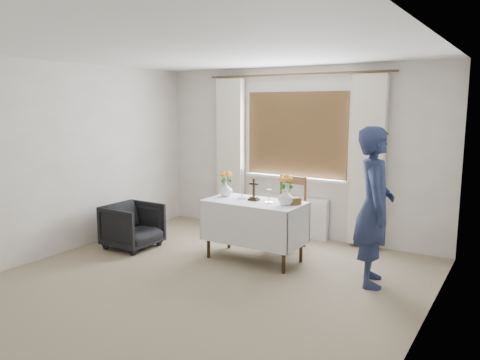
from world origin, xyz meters
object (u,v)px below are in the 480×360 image
at_px(flower_vase_left, 226,189).
at_px(flower_vase_right, 286,197).
at_px(wooden_chair, 285,213).
at_px(altar_table, 254,231).
at_px(armchair, 133,226).
at_px(wooden_cross, 254,189).
at_px(person, 374,207).

bearing_deg(flower_vase_left, flower_vase_right, -4.86).
bearing_deg(wooden_chair, flower_vase_left, -128.95).
xyz_separation_m(altar_table, armchair, (-1.67, -0.44, -0.07)).
bearing_deg(wooden_cross, flower_vase_right, -4.18).
relative_size(wooden_cross, flower_vase_left, 1.56).
xyz_separation_m(altar_table, flower_vase_right, (0.43, 0.00, 0.48)).
xyz_separation_m(wooden_chair, person, (1.39, -0.66, 0.37)).
relative_size(altar_table, person, 0.72).
relative_size(altar_table, flower_vase_left, 6.84).
height_order(wooden_chair, flower_vase_right, wooden_chair).
distance_m(wooden_chair, person, 1.59).
bearing_deg(armchair, person, -81.98).
height_order(armchair, wooden_cross, wooden_cross).
bearing_deg(flower_vase_left, wooden_chair, 44.95).
relative_size(wooden_chair, person, 0.57).
bearing_deg(flower_vase_left, armchair, -156.32).
bearing_deg(wooden_cross, flower_vase_left, 173.63).
xyz_separation_m(armchair, flower_vase_left, (1.19, 0.52, 0.54)).
distance_m(armchair, flower_vase_left, 1.41).
bearing_deg(flower_vase_right, armchair, -168.07).
bearing_deg(flower_vase_right, wooden_chair, 116.71).
relative_size(wooden_chair, flower_vase_right, 5.09).
bearing_deg(person, wooden_cross, 69.42).
height_order(person, wooden_cross, person).
bearing_deg(wooden_chair, wooden_cross, -95.49).
relative_size(altar_table, armchair, 1.83).
bearing_deg(altar_table, wooden_cross, 129.44).
distance_m(altar_table, wooden_cross, 0.52).
distance_m(wooden_chair, wooden_cross, 0.76).
bearing_deg(wooden_cross, wooden_chair, 78.01).
bearing_deg(altar_table, flower_vase_right, 0.34).
bearing_deg(armchair, altar_table, -75.18).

